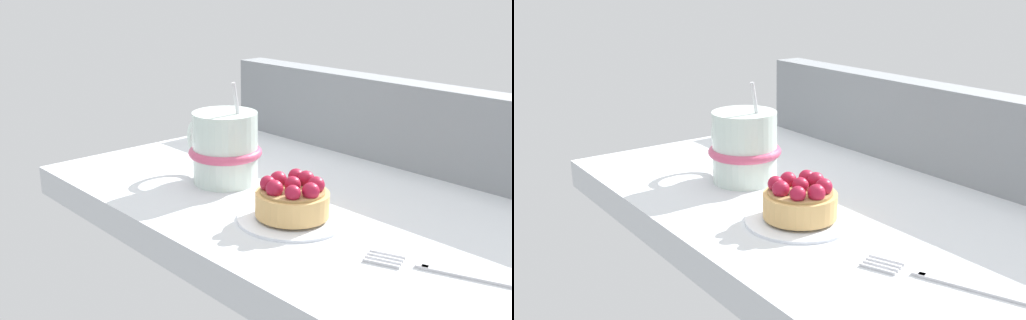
% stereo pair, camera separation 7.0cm
% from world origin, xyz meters
% --- Properties ---
extents(ground_plane, '(0.69, 0.42, 0.04)m').
position_xyz_m(ground_plane, '(0.00, 0.00, -0.02)').
color(ground_plane, silver).
extents(window_rail_back, '(0.68, 0.05, 0.12)m').
position_xyz_m(window_rail_back, '(0.00, 0.18, 0.06)').
color(window_rail_back, gray).
rests_on(window_rail_back, ground_plane).
extents(dessert_plate, '(0.12, 0.12, 0.01)m').
position_xyz_m(dessert_plate, '(0.03, -0.08, 0.00)').
color(dessert_plate, silver).
rests_on(dessert_plate, ground_plane).
extents(raspberry_tart, '(0.08, 0.08, 0.05)m').
position_xyz_m(raspberry_tart, '(0.03, -0.08, 0.03)').
color(raspberry_tart, tan).
rests_on(raspberry_tart, dessert_plate).
extents(coffee_mug, '(0.13, 0.10, 0.13)m').
position_xyz_m(coffee_mug, '(-0.12, -0.05, 0.05)').
color(coffee_mug, silver).
rests_on(coffee_mug, ground_plane).
extents(dessert_fork, '(0.16, 0.08, 0.01)m').
position_xyz_m(dessert_fork, '(0.22, -0.06, 0.00)').
color(dessert_fork, '#B7B7BC').
rests_on(dessert_fork, ground_plane).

